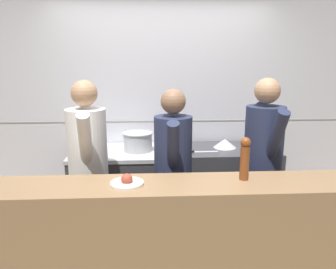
{
  "coord_description": "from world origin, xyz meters",
  "views": [
    {
      "loc": [
        -0.13,
        -2.45,
        1.87
      ],
      "look_at": [
        0.04,
        0.65,
        1.15
      ],
      "focal_mm": 35.0,
      "sensor_mm": 36.0,
      "label": 1
    }
  ],
  "objects_px": {
    "oven_range": "(118,189)",
    "pepper_mill": "(245,158)",
    "mixing_bowl_steel": "(225,143)",
    "chef_head_cook": "(88,165)",
    "stock_pot": "(89,142)",
    "chef_line": "(263,161)",
    "chef_sous": "(173,170)",
    "sauce_pot": "(138,141)",
    "plated_dish_main": "(127,182)",
    "chefs_knife": "(198,152)"
  },
  "relations": [
    {
      "from": "mixing_bowl_steel",
      "to": "chef_head_cook",
      "type": "height_order",
      "value": "chef_head_cook"
    },
    {
      "from": "sauce_pot",
      "to": "pepper_mill",
      "type": "distance_m",
      "value": 1.44
    },
    {
      "from": "stock_pot",
      "to": "pepper_mill",
      "type": "bearing_deg",
      "value": -41.23
    },
    {
      "from": "mixing_bowl_steel",
      "to": "pepper_mill",
      "type": "xyz_separation_m",
      "value": [
        -0.14,
        -1.21,
        0.21
      ]
    },
    {
      "from": "mixing_bowl_steel",
      "to": "chefs_knife",
      "type": "relative_size",
      "value": 0.69
    },
    {
      "from": "stock_pot",
      "to": "chef_head_cook",
      "type": "xyz_separation_m",
      "value": [
        0.1,
        -0.65,
        -0.05
      ]
    },
    {
      "from": "stock_pot",
      "to": "chef_line",
      "type": "height_order",
      "value": "chef_line"
    },
    {
      "from": "chef_head_cook",
      "to": "chefs_knife",
      "type": "bearing_deg",
      "value": 18.09
    },
    {
      "from": "oven_range",
      "to": "plated_dish_main",
      "type": "bearing_deg",
      "value": -80.71
    },
    {
      "from": "oven_range",
      "to": "pepper_mill",
      "type": "relative_size",
      "value": 2.96
    },
    {
      "from": "chef_sous",
      "to": "stock_pot",
      "type": "bearing_deg",
      "value": 144.48
    },
    {
      "from": "chef_sous",
      "to": "mixing_bowl_steel",
      "type": "bearing_deg",
      "value": 53.47
    },
    {
      "from": "chef_line",
      "to": "chefs_knife",
      "type": "bearing_deg",
      "value": 131.4
    },
    {
      "from": "plated_dish_main",
      "to": "chef_line",
      "type": "xyz_separation_m",
      "value": [
        1.2,
        0.6,
        -0.06
      ]
    },
    {
      "from": "chefs_knife",
      "to": "chef_head_cook",
      "type": "relative_size",
      "value": 0.21
    },
    {
      "from": "mixing_bowl_steel",
      "to": "chefs_knife",
      "type": "bearing_deg",
      "value": -151.89
    },
    {
      "from": "plated_dish_main",
      "to": "chefs_knife",
      "type": "bearing_deg",
      "value": 58.48
    },
    {
      "from": "pepper_mill",
      "to": "chef_head_cook",
      "type": "xyz_separation_m",
      "value": [
        -1.25,
        0.54,
        -0.22
      ]
    },
    {
      "from": "chef_line",
      "to": "stock_pot",
      "type": "bearing_deg",
      "value": 153.89
    },
    {
      "from": "oven_range",
      "to": "stock_pot",
      "type": "bearing_deg",
      "value": 177.38
    },
    {
      "from": "stock_pot",
      "to": "mixing_bowl_steel",
      "type": "distance_m",
      "value": 1.49
    },
    {
      "from": "chef_sous",
      "to": "chef_line",
      "type": "bearing_deg",
      "value": 8.54
    },
    {
      "from": "pepper_mill",
      "to": "chef_sous",
      "type": "height_order",
      "value": "chef_sous"
    },
    {
      "from": "mixing_bowl_steel",
      "to": "pepper_mill",
      "type": "relative_size",
      "value": 0.78
    },
    {
      "from": "pepper_mill",
      "to": "chef_line",
      "type": "bearing_deg",
      "value": 58.44
    },
    {
      "from": "chef_head_cook",
      "to": "pepper_mill",
      "type": "bearing_deg",
      "value": -30.69
    },
    {
      "from": "chefs_knife",
      "to": "pepper_mill",
      "type": "xyz_separation_m",
      "value": [
        0.19,
        -1.04,
        0.25
      ]
    },
    {
      "from": "stock_pot",
      "to": "chefs_knife",
      "type": "bearing_deg",
      "value": -7.09
    },
    {
      "from": "stock_pot",
      "to": "sauce_pot",
      "type": "distance_m",
      "value": 0.52
    },
    {
      "from": "oven_range",
      "to": "mixing_bowl_steel",
      "type": "xyz_separation_m",
      "value": [
        1.2,
        0.04,
        0.5
      ]
    },
    {
      "from": "stock_pot",
      "to": "chef_head_cook",
      "type": "bearing_deg",
      "value": -80.92
    },
    {
      "from": "chefs_knife",
      "to": "chef_head_cook",
      "type": "distance_m",
      "value": 1.17
    },
    {
      "from": "chef_line",
      "to": "pepper_mill",
      "type": "bearing_deg",
      "value": -126.84
    },
    {
      "from": "mixing_bowl_steel",
      "to": "chef_line",
      "type": "height_order",
      "value": "chef_line"
    },
    {
      "from": "oven_range",
      "to": "chef_line",
      "type": "height_order",
      "value": "chef_line"
    },
    {
      "from": "chef_head_cook",
      "to": "mixing_bowl_steel",
      "type": "bearing_deg",
      "value": 18.74
    },
    {
      "from": "chefs_knife",
      "to": "pepper_mill",
      "type": "relative_size",
      "value": 1.13
    },
    {
      "from": "chefs_knife",
      "to": "stock_pot",
      "type": "bearing_deg",
      "value": 172.91
    },
    {
      "from": "mixing_bowl_steel",
      "to": "pepper_mill",
      "type": "height_order",
      "value": "pepper_mill"
    },
    {
      "from": "oven_range",
      "to": "chef_sous",
      "type": "bearing_deg",
      "value": -50.61
    },
    {
      "from": "chef_sous",
      "to": "chef_head_cook",
      "type": "bearing_deg",
      "value": 179.46
    },
    {
      "from": "oven_range",
      "to": "plated_dish_main",
      "type": "xyz_separation_m",
      "value": [
        0.2,
        -1.22,
        0.56
      ]
    },
    {
      "from": "mixing_bowl_steel",
      "to": "stock_pot",
      "type": "bearing_deg",
      "value": -178.78
    },
    {
      "from": "mixing_bowl_steel",
      "to": "plated_dish_main",
      "type": "bearing_deg",
      "value": -128.22
    },
    {
      "from": "sauce_pot",
      "to": "chef_line",
      "type": "xyz_separation_m",
      "value": [
        1.16,
        -0.62,
        -0.05
      ]
    },
    {
      "from": "oven_range",
      "to": "chefs_knife",
      "type": "height_order",
      "value": "chefs_knife"
    },
    {
      "from": "plated_dish_main",
      "to": "chef_sous",
      "type": "distance_m",
      "value": 0.66
    },
    {
      "from": "stock_pot",
      "to": "pepper_mill",
      "type": "relative_size",
      "value": 0.98
    },
    {
      "from": "mixing_bowl_steel",
      "to": "chef_sous",
      "type": "relative_size",
      "value": 0.15
    },
    {
      "from": "oven_range",
      "to": "stock_pot",
      "type": "height_order",
      "value": "stock_pot"
    }
  ]
}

